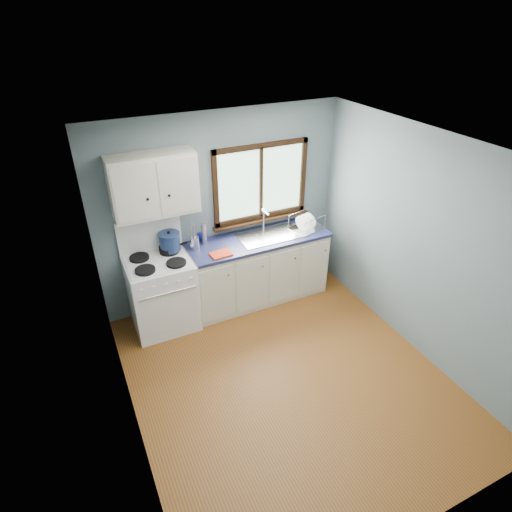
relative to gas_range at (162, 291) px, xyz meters
name	(u,v)px	position (x,y,z in m)	size (l,w,h in m)	color
floor	(287,378)	(0.95, -1.47, -0.50)	(3.20, 3.60, 0.02)	brown
ceiling	(299,152)	(0.95, -1.47, 2.02)	(3.20, 3.60, 0.02)	white
wall_back	(222,210)	(0.95, 0.34, 0.76)	(3.20, 0.02, 2.50)	slate
wall_front	(438,434)	(0.95, -3.28, 0.76)	(3.20, 0.02, 2.50)	slate
wall_left	(118,332)	(-0.66, -1.47, 0.76)	(0.02, 3.60, 2.50)	slate
wall_right	(422,247)	(2.56, -1.47, 0.76)	(0.02, 3.60, 2.50)	slate
gas_range	(162,291)	(0.00, 0.00, 0.00)	(0.76, 0.69, 1.36)	white
base_cabinets	(258,271)	(1.31, 0.02, -0.08)	(1.85, 0.60, 0.88)	beige
countertop	(258,240)	(1.31, 0.02, 0.41)	(1.89, 0.64, 0.04)	#1B1F44
sink	(270,239)	(1.49, 0.02, 0.37)	(0.84, 0.46, 0.44)	silver
window	(261,188)	(1.48, 0.30, 0.98)	(1.36, 0.10, 1.03)	#9EC6A8
upper_cabinets	(154,185)	(0.10, 0.15, 1.31)	(0.95, 0.35, 0.70)	beige
skillet	(169,248)	(0.19, 0.15, 0.49)	(0.38, 0.28, 0.05)	black
stockpot	(170,241)	(0.20, 0.15, 0.58)	(0.28, 0.28, 0.25)	navy
utensil_crock	(194,242)	(0.50, 0.12, 0.50)	(0.13, 0.13, 0.38)	silver
thermos	(204,234)	(0.65, 0.18, 0.56)	(0.06, 0.06, 0.27)	silver
soap_bottle	(205,232)	(0.67, 0.22, 0.56)	(0.10, 0.10, 0.26)	#1924A6
dish_towel	(221,254)	(0.73, -0.17, 0.44)	(0.25, 0.18, 0.02)	red
dish_rack	(306,225)	(2.00, -0.02, 0.48)	(0.48, 0.42, 0.22)	silver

